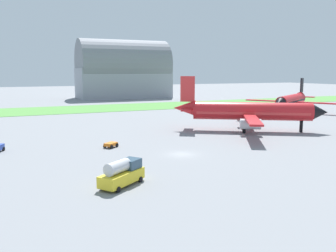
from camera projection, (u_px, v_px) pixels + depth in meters
ground_plane at (182, 154)px, 60.11m from camera, size 600.00×600.00×0.00m
grass_taxiway_strip at (87, 109)px, 133.12m from camera, size 360.00×28.00×0.08m
airplane_midfield_jet at (249, 112)px, 83.02m from camera, size 32.08×32.06×12.77m
airplane_parked_jet_far at (292, 100)px, 121.78m from camera, size 28.63×28.60×11.46m
fuel_truck_near_gate at (122, 173)px, 43.49m from camera, size 6.66×5.78×3.29m
baggage_cart_midfield at (111, 144)px, 65.41m from camera, size 2.95×2.85×0.90m
hangar_distant at (123, 71)px, 188.14m from camera, size 47.37×25.00×30.33m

